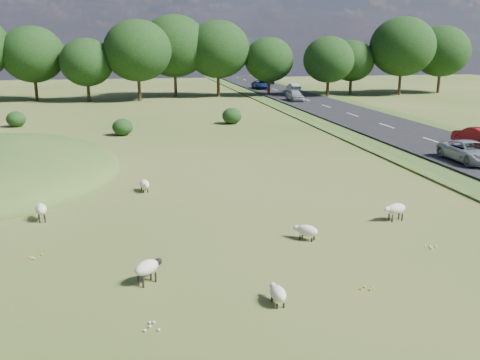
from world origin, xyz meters
name	(u,v)px	position (x,y,z in m)	size (l,w,h in m)	color
ground	(175,144)	(0.00, 20.00, 0.00)	(160.00, 160.00, 0.00)	#3B5B1C
road	(360,118)	(20.00, 30.00, 0.12)	(8.00, 150.00, 0.25)	black
treeline	(145,51)	(-1.06, 55.44, 6.57)	(96.28, 14.66, 11.70)	black
shrubs	(134,120)	(-3.10, 28.93, 0.75)	(22.23, 8.63, 1.58)	black
sheep_0	(306,230)	(3.48, -2.26, 0.40)	(1.03, 0.99, 0.63)	beige
sheep_1	(278,293)	(0.87, -7.35, 0.37)	(0.50, 1.04, 0.59)	beige
sheep_2	(145,184)	(-2.74, 6.37, 0.40)	(0.63, 1.14, 0.64)	beige
sheep_3	(147,267)	(-2.96, -5.09, 0.57)	(1.10, 1.01, 0.82)	beige
sheep_4	(396,209)	(8.13, -0.78, 0.57)	(1.16, 0.65, 0.81)	beige
sheep_5	(41,209)	(-7.41, 2.37, 0.55)	(0.65, 1.14, 0.79)	beige
car_0	(293,87)	(21.90, 59.92, 0.89)	(1.35, 3.87, 1.28)	silver
car_1	(261,84)	(18.10, 65.99, 0.95)	(2.32, 5.03, 1.40)	navy
car_2	(268,80)	(21.90, 76.22, 0.90)	(1.83, 4.50, 1.31)	black
car_3	(295,95)	(18.10, 46.86, 0.97)	(1.71, 4.26, 1.45)	#B1B4B9
car_4	(477,136)	(21.90, 13.25, 0.99)	(1.56, 4.49, 1.48)	maroon
car_5	(470,152)	(18.10, 8.57, 0.92)	(2.22, 4.81, 1.34)	#B1B5BA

